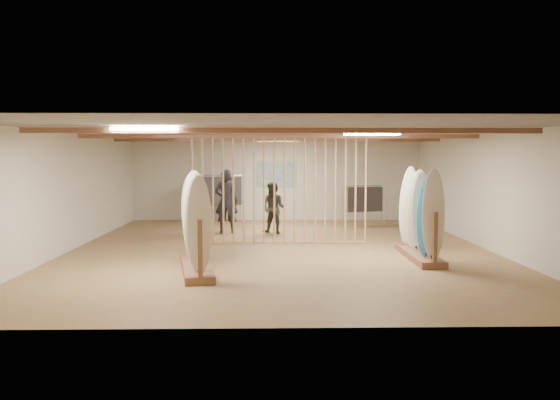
{
  "coord_description": "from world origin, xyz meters",
  "views": [
    {
      "loc": [
        -0.26,
        -13.0,
        2.27
      ],
      "look_at": [
        0.0,
        0.0,
        1.2
      ],
      "focal_mm": 35.0,
      "sensor_mm": 36.0,
      "label": 1
    }
  ],
  "objects_px": {
    "shopper_a": "(226,197)",
    "shopper_b": "(274,205)",
    "clothing_rack_b": "(363,199)",
    "clothing_rack_a": "(220,191)",
    "rack_right": "(420,229)",
    "rack_left": "(195,236)"
  },
  "relations": [
    {
      "from": "rack_right",
      "to": "clothing_rack_a",
      "type": "distance_m",
      "value": 8.23
    },
    {
      "from": "shopper_a",
      "to": "shopper_b",
      "type": "distance_m",
      "value": 1.39
    },
    {
      "from": "clothing_rack_b",
      "to": "shopper_a",
      "type": "xyz_separation_m",
      "value": [
        -4.23,
        -1.3,
        0.18
      ]
    },
    {
      "from": "shopper_a",
      "to": "shopper_b",
      "type": "xyz_separation_m",
      "value": [
        1.37,
        -0.12,
        -0.21
      ]
    },
    {
      "from": "clothing_rack_b",
      "to": "shopper_a",
      "type": "height_order",
      "value": "shopper_a"
    },
    {
      "from": "rack_left",
      "to": "rack_right",
      "type": "height_order",
      "value": "rack_left"
    },
    {
      "from": "clothing_rack_a",
      "to": "rack_left",
      "type": "bearing_deg",
      "value": -103.16
    },
    {
      "from": "clothing_rack_b",
      "to": "shopper_a",
      "type": "distance_m",
      "value": 4.43
    },
    {
      "from": "rack_left",
      "to": "clothing_rack_b",
      "type": "distance_m",
      "value": 7.8
    },
    {
      "from": "rack_right",
      "to": "shopper_a",
      "type": "xyz_separation_m",
      "value": [
        -4.54,
        4.04,
        0.4
      ]
    },
    {
      "from": "rack_left",
      "to": "shopper_a",
      "type": "xyz_separation_m",
      "value": [
        0.22,
        5.1,
        0.39
      ]
    },
    {
      "from": "rack_right",
      "to": "shopper_a",
      "type": "relative_size",
      "value": 1.13
    },
    {
      "from": "rack_right",
      "to": "clothing_rack_a",
      "type": "height_order",
      "value": "rack_right"
    },
    {
      "from": "rack_right",
      "to": "shopper_a",
      "type": "bearing_deg",
      "value": 138.7
    },
    {
      "from": "clothing_rack_a",
      "to": "clothing_rack_b",
      "type": "height_order",
      "value": "clothing_rack_a"
    },
    {
      "from": "rack_right",
      "to": "shopper_a",
      "type": "height_order",
      "value": "shopper_a"
    },
    {
      "from": "clothing_rack_a",
      "to": "shopper_b",
      "type": "height_order",
      "value": "shopper_b"
    },
    {
      "from": "rack_left",
      "to": "shopper_b",
      "type": "relative_size",
      "value": 1.66
    },
    {
      "from": "clothing_rack_a",
      "to": "clothing_rack_b",
      "type": "bearing_deg",
      "value": -29.41
    },
    {
      "from": "rack_left",
      "to": "shopper_b",
      "type": "bearing_deg",
      "value": 61.28
    },
    {
      "from": "shopper_b",
      "to": "clothing_rack_a",
      "type": "bearing_deg",
      "value": 149.49
    },
    {
      "from": "rack_right",
      "to": "shopper_b",
      "type": "bearing_deg",
      "value": 129.32
    }
  ]
}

